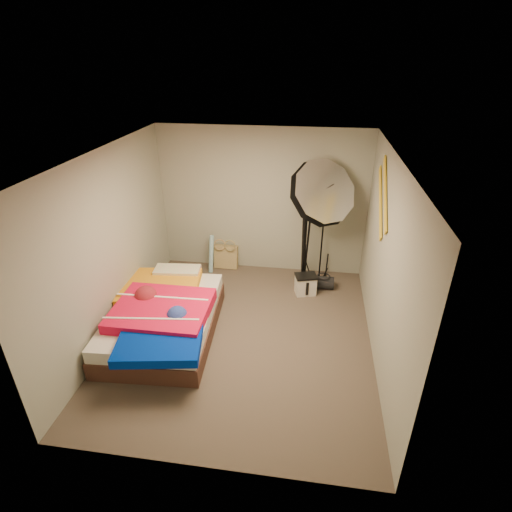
% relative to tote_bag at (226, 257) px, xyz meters
% --- Properties ---
extents(floor, '(4.00, 4.00, 0.00)m').
position_rel_tote_bag_xyz_m(floor, '(0.64, -1.90, -0.21)').
color(floor, brown).
rests_on(floor, ground).
extents(ceiling, '(4.00, 4.00, 0.00)m').
position_rel_tote_bag_xyz_m(ceiling, '(0.64, -1.90, 2.29)').
color(ceiling, silver).
rests_on(ceiling, wall_back).
extents(wall_back, '(3.50, 0.00, 3.50)m').
position_rel_tote_bag_xyz_m(wall_back, '(0.64, 0.10, 1.04)').
color(wall_back, gray).
rests_on(wall_back, floor).
extents(wall_front, '(3.50, 0.00, 3.50)m').
position_rel_tote_bag_xyz_m(wall_front, '(0.64, -3.90, 1.04)').
color(wall_front, gray).
rests_on(wall_front, floor).
extents(wall_left, '(0.00, 4.00, 4.00)m').
position_rel_tote_bag_xyz_m(wall_left, '(-1.11, -1.90, 1.04)').
color(wall_left, gray).
rests_on(wall_left, floor).
extents(wall_right, '(0.00, 4.00, 4.00)m').
position_rel_tote_bag_xyz_m(wall_right, '(2.39, -1.90, 1.04)').
color(wall_right, gray).
rests_on(wall_right, floor).
extents(tote_bag, '(0.42, 0.19, 0.43)m').
position_rel_tote_bag_xyz_m(tote_bag, '(0.00, 0.00, 0.00)').
color(tote_bag, tan).
rests_on(tote_bag, floor).
extents(wrapping_roll, '(0.12, 0.21, 0.68)m').
position_rel_tote_bag_xyz_m(wrapping_roll, '(-0.23, -0.17, 0.13)').
color(wrapping_roll, '#48A6C1').
rests_on(wrapping_roll, floor).
extents(camera_case, '(0.36, 0.30, 0.31)m').
position_rel_tote_bag_xyz_m(camera_case, '(1.46, -0.68, -0.05)').
color(camera_case, beige).
rests_on(camera_case, floor).
extents(duffel_bag, '(0.35, 0.21, 0.21)m').
position_rel_tote_bag_xyz_m(duffel_bag, '(1.74, -0.48, -0.10)').
color(duffel_bag, black).
rests_on(duffel_bag, floor).
extents(wall_stripe_upper, '(0.02, 0.91, 0.78)m').
position_rel_tote_bag_xyz_m(wall_stripe_upper, '(2.37, -1.30, 1.74)').
color(wall_stripe_upper, gold).
rests_on(wall_stripe_upper, wall_right).
extents(wall_stripe_lower, '(0.02, 0.91, 0.78)m').
position_rel_tote_bag_xyz_m(wall_stripe_lower, '(2.37, -1.05, 1.54)').
color(wall_stripe_lower, gold).
rests_on(wall_stripe_lower, wall_right).
extents(bed, '(1.56, 2.21, 0.58)m').
position_rel_tote_bag_xyz_m(bed, '(-0.44, -2.01, 0.08)').
color(bed, '#472920').
rests_on(bed, floor).
extents(photo_umbrella, '(1.08, 1.22, 2.23)m').
position_rel_tote_bag_xyz_m(photo_umbrella, '(1.59, -0.37, 1.39)').
color(photo_umbrella, black).
rests_on(photo_umbrella, floor).
extents(camera_tripod, '(0.09, 0.09, 1.36)m').
position_rel_tote_bag_xyz_m(camera_tripod, '(1.40, -0.49, 0.57)').
color(camera_tripod, black).
rests_on(camera_tripod, floor).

